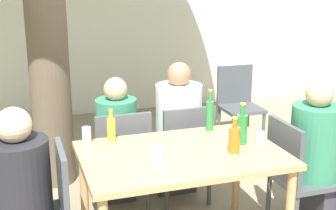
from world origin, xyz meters
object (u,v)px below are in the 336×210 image
drinking_glass_2 (87,135)px  patio_chair_3 (184,149)px  person_seated_1 (322,162)px  drinking_glass_1 (260,137)px  person_seated_0 (8,208)px  person_seated_2 (115,147)px  green_bottle_0 (210,115)px  amber_bottle_2 (234,139)px  patio_chair_0 (46,208)px  drinking_glass_0 (159,155)px  oil_cruet_1 (111,129)px  person_seated_3 (176,134)px  patio_chair_1 (296,171)px  green_bottle_3 (242,128)px  patio_chair_4 (238,100)px  patio_chair_2 (121,157)px  dining_table_front (182,164)px

drinking_glass_2 → patio_chair_3: bearing=20.1°
person_seated_1 → drinking_glass_1: size_ratio=14.45×
patio_chair_3 → person_seated_0: (-1.41, -0.68, 0.03)m
person_seated_0 → person_seated_2: 1.26m
person_seated_2 → green_bottle_0: bearing=138.3°
person_seated_2 → amber_bottle_2: size_ratio=4.46×
patio_chair_0 → drinking_glass_0: patio_chair_0 is taller
person_seated_0 → oil_cruet_1: person_seated_0 is taller
patio_chair_3 → oil_cruet_1: bearing=24.5°
green_bottle_0 → person_seated_0: bearing=-166.4°
person_seated_3 → drinking_glass_1: 0.99m
patio_chair_1 → person_seated_1: size_ratio=0.75×
patio_chair_3 → amber_bottle_2: size_ratio=3.53×
person_seated_2 → drinking_glass_0: size_ratio=11.06×
patio_chair_1 → green_bottle_0: bearing=56.8°
green_bottle_0 → drinking_glass_1: 0.44m
person_seated_0 → green_bottle_3: person_seated_0 is taller
amber_bottle_2 → drinking_glass_1: 0.29m
drinking_glass_0 → drinking_glass_2: size_ratio=0.83×
patio_chair_4 → person_seated_2: 1.97m
amber_bottle_2 → drinking_glass_0: amber_bottle_2 is taller
oil_cruet_1 → green_bottle_0: bearing=-0.8°
patio_chair_0 → drinking_glass_0: (0.71, -0.11, 0.31)m
green_bottle_0 → drinking_glass_2: bearing=179.6°
patio_chair_3 → green_bottle_3: green_bottle_3 is taller
oil_cruet_1 → drinking_glass_0: size_ratio=2.33×
patio_chair_0 → oil_cruet_1: oil_cruet_1 is taller
person_seated_0 → amber_bottle_2: 1.51m
green_bottle_0 → drinking_glass_1: size_ratio=3.94×
green_bottle_0 → green_bottle_3: green_bottle_0 is taller
patio_chair_4 → oil_cruet_1: bearing=-138.8°
patio_chair_0 → drinking_glass_1: patio_chair_0 is taller
drinking_glass_1 → patio_chair_3: bearing=115.2°
person_seated_3 → drinking_glass_1: person_seated_3 is taller
patio_chair_0 → patio_chair_1: size_ratio=1.00×
green_bottle_0 → drinking_glass_2: size_ratio=2.66×
patio_chair_1 → green_bottle_0: 0.77m
patio_chair_2 → dining_table_front: bearing=111.7°
patio_chair_2 → person_seated_0: bearing=38.2°
green_bottle_0 → dining_table_front: bearing=-134.4°
green_bottle_3 → drinking_glass_2: size_ratio=2.45×
oil_cruet_1 → green_bottle_3: green_bottle_3 is taller
person_seated_2 → drinking_glass_2: size_ratio=9.22×
green_bottle_0 → amber_bottle_2: green_bottle_0 is taller
patio_chair_4 → person_seated_1: (-0.27, -1.96, 0.04)m
person_seated_0 → person_seated_1: 2.27m
person_seated_2 → patio_chair_0: bearing=55.2°
amber_bottle_2 → person_seated_3: bearing=93.3°
patio_chair_0 → oil_cruet_1: bearing=126.4°
drinking_glass_0 → amber_bottle_2: bearing=0.0°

